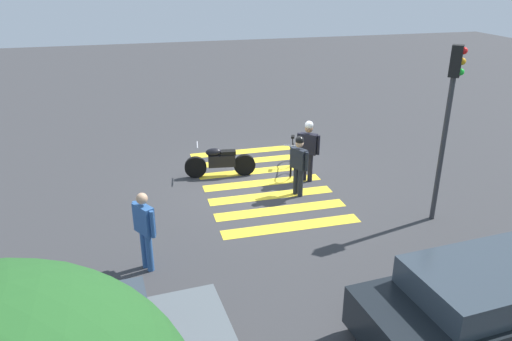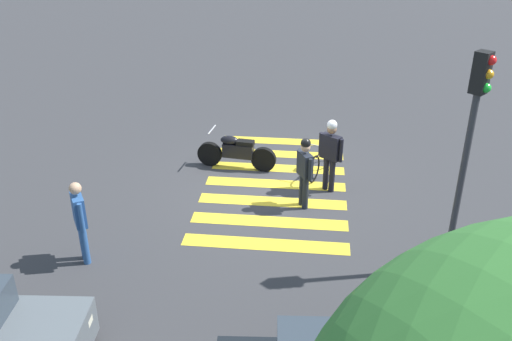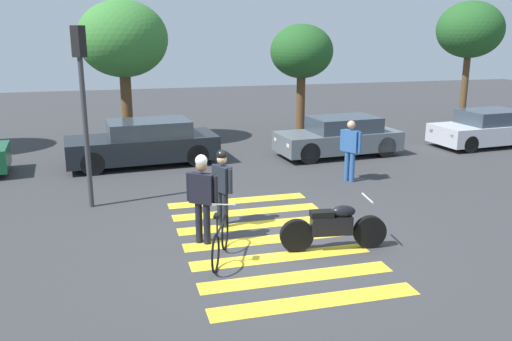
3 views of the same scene
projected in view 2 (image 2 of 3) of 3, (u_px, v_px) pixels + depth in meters
ground_plane at (275, 184)px, 13.99m from camera, size 60.00×60.00×0.00m
police_motorcycle at (237, 152)px, 14.61m from camera, size 2.12×0.62×1.04m
leaning_bicycle at (322, 160)px, 14.36m from camera, size 0.70×1.64×1.01m
officer_on_foot at (305, 168)px, 12.56m from camera, size 0.39×0.59×1.71m
officer_by_motorcycle at (331, 150)px, 13.23m from camera, size 0.57×0.46×1.84m
pedestrian_bystander at (80, 217)px, 10.63m from camera, size 0.43×0.61×1.74m
crosswalk_stripes at (275, 184)px, 13.99m from camera, size 3.48×5.85×0.01m
traffic_light_pole at (471, 133)px, 9.52m from camera, size 0.35×0.34×4.27m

